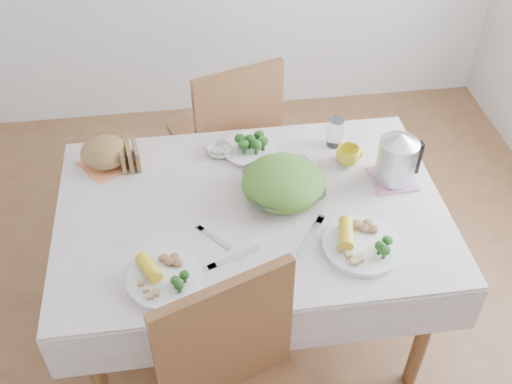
{
  "coord_description": "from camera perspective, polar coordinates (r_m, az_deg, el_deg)",
  "views": [
    {
      "loc": [
        -0.21,
        -1.65,
        2.38
      ],
      "look_at": [
        0.02,
        0.02,
        0.82
      ],
      "focal_mm": 42.0,
      "sensor_mm": 36.0,
      "label": 1
    }
  ],
  "objects": [
    {
      "name": "napkin",
      "position": [
        2.59,
        -14.02,
        2.63
      ],
      "size": [
        0.26,
        0.26,
        0.0
      ],
      "primitive_type": "cube",
      "rotation": [
        0.0,
        0.0,
        0.63
      ],
      "color": "#FF8853",
      "rests_on": "tablecloth"
    },
    {
      "name": "dinner_plate_left",
      "position": [
        2.09,
        -8.69,
        -8.22
      ],
      "size": [
        0.29,
        0.29,
        0.02
      ],
      "primitive_type": "cylinder",
      "rotation": [
        0.0,
        0.0,
        0.12
      ],
      "color": "white",
      "rests_on": "tablecloth"
    },
    {
      "name": "bread_loaf",
      "position": [
        2.56,
        -14.23,
        3.59
      ],
      "size": [
        0.24,
        0.23,
        0.12
      ],
      "primitive_type": "ellipsoid",
      "rotation": [
        0.0,
        0.0,
        0.25
      ],
      "color": "olive",
      "rests_on": "napkin"
    },
    {
      "name": "fruit_bowl",
      "position": [
        2.56,
        -3.48,
        3.92
      ],
      "size": [
        0.14,
        0.14,
        0.03
      ],
      "primitive_type": "imported",
      "rotation": [
        0.0,
        0.0,
        -0.34
      ],
      "color": "white",
      "rests_on": "tablecloth"
    },
    {
      "name": "pink_tray",
      "position": [
        2.5,
        12.89,
        1.25
      ],
      "size": [
        0.18,
        0.18,
        0.01
      ],
      "primitive_type": "cube",
      "rotation": [
        0.0,
        0.0,
        0.04
      ],
      "color": "pink",
      "rests_on": "tablecloth"
    },
    {
      "name": "dining_table",
      "position": [
        2.61,
        -0.38,
        -7.52
      ],
      "size": [
        1.4,
        0.9,
        0.75
      ],
      "primitive_type": "cube",
      "color": "brown",
      "rests_on": "floor"
    },
    {
      "name": "tablecloth",
      "position": [
        2.33,
        -0.42,
        -1.53
      ],
      "size": [
        1.5,
        1.0,
        0.01
      ],
      "primitive_type": "cube",
      "color": "beige",
      "rests_on": "dining_table"
    },
    {
      "name": "electric_kettle",
      "position": [
        2.42,
        13.3,
        3.25
      ],
      "size": [
        0.18,
        0.18,
        0.22
      ],
      "primitive_type": "cylinder",
      "rotation": [
        0.0,
        0.0,
        0.2
      ],
      "color": "#B2B5BA",
      "rests_on": "pink_tray"
    },
    {
      "name": "salad_bowl",
      "position": [
        2.35,
        2.63,
        0.43
      ],
      "size": [
        0.34,
        0.34,
        0.08
      ],
      "primitive_type": "imported",
      "rotation": [
        0.0,
        0.0,
        0.12
      ],
      "color": "white",
      "rests_on": "tablecloth"
    },
    {
      "name": "dinner_plate_right",
      "position": [
        2.2,
        10.06,
        -5.08
      ],
      "size": [
        0.4,
        0.4,
        0.02
      ],
      "primitive_type": "cylinder",
      "rotation": [
        0.0,
        0.0,
        -0.58
      ],
      "color": "white",
      "rests_on": "tablecloth"
    },
    {
      "name": "chair_far",
      "position": [
        3.11,
        -3.09,
        4.69
      ],
      "size": [
        0.58,
        0.58,
        1.01
      ],
      "primitive_type": "cube",
      "rotation": [
        0.0,
        0.0,
        3.45
      ],
      "color": "brown",
      "rests_on": "floor"
    },
    {
      "name": "fork_right",
      "position": [
        2.22,
        5.25,
        -4.21
      ],
      "size": [
        0.14,
        0.2,
        0.0
      ],
      "primitive_type": "cube",
      "rotation": [
        0.0,
        0.0,
        -0.59
      ],
      "color": "silver",
      "rests_on": "tablecloth"
    },
    {
      "name": "knife",
      "position": [
        2.15,
        -2.11,
        -6.24
      ],
      "size": [
        0.2,
        0.1,
        0.0
      ],
      "primitive_type": "cube",
      "rotation": [
        0.0,
        0.0,
        1.93
      ],
      "color": "silver",
      "rests_on": "tablecloth"
    },
    {
      "name": "floor",
      "position": [
        2.91,
        -0.34,
        -12.24
      ],
      "size": [
        3.6,
        3.6,
        0.0
      ],
      "primitive_type": "plane",
      "color": "brown",
      "rests_on": "ground"
    },
    {
      "name": "broccoli_plate",
      "position": [
        2.57,
        -0.56,
        4.05
      ],
      "size": [
        0.31,
        0.31,
        0.02
      ],
      "primitive_type": "cylinder",
      "rotation": [
        0.0,
        0.0,
        -0.37
      ],
      "color": "beige",
      "rests_on": "tablecloth"
    },
    {
      "name": "yellow_mug",
      "position": [
        2.53,
        8.75,
        3.47
      ],
      "size": [
        0.12,
        0.12,
        0.08
      ],
      "primitive_type": "imported",
      "rotation": [
        0.0,
        0.0,
        0.18
      ],
      "color": "yellow",
      "rests_on": "tablecloth"
    },
    {
      "name": "glass_tumbler",
      "position": [
        2.6,
        7.55,
        5.67
      ],
      "size": [
        0.08,
        0.08,
        0.13
      ],
      "primitive_type": "cylinder",
      "rotation": [
        0.0,
        0.0,
        -0.17
      ],
      "color": "white",
      "rests_on": "tablecloth"
    },
    {
      "name": "fork_left",
      "position": [
        2.21,
        -4.01,
        -4.34
      ],
      "size": [
        0.12,
        0.14,
        0.0
      ],
      "primitive_type": "cube",
      "rotation": [
        0.0,
        0.0,
        0.7
      ],
      "color": "silver",
      "rests_on": "tablecloth"
    }
  ]
}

